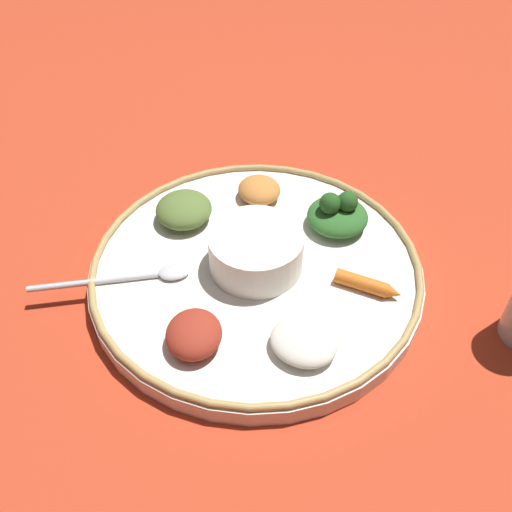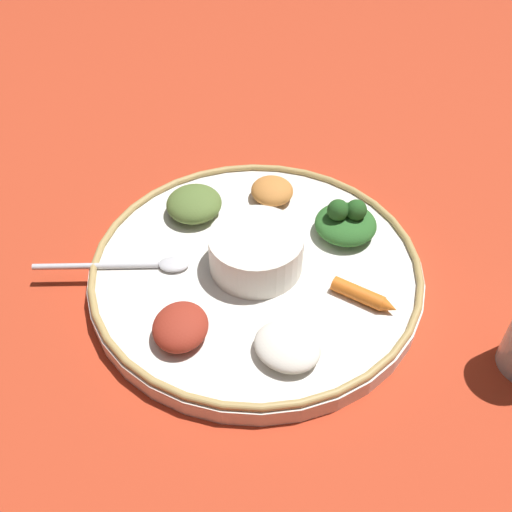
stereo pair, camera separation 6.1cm
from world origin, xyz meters
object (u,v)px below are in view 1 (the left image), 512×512
center_bowl (256,250)px  carrot_near_spoon (367,285)px  greens_pile (338,214)px  spoon (135,277)px

center_bowl → carrot_near_spoon: (-0.03, -0.12, -0.02)m
greens_pile → carrot_near_spoon: 0.11m
center_bowl → greens_pile: size_ratio=1.02×
center_bowl → greens_pile: greens_pile is taller
center_bowl → carrot_near_spoon: 0.12m
center_bowl → greens_pile: bearing=-53.3°
greens_pile → carrot_near_spoon: size_ratio=1.40×
center_bowl → spoon: bearing=101.0°
carrot_near_spoon → spoon: bearing=88.5°
carrot_near_spoon → center_bowl: bearing=74.9°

